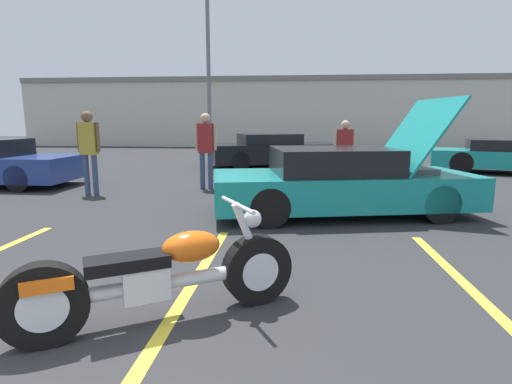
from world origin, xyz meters
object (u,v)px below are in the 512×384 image
object	(u,v)px
parked_car_right_row	(509,157)
parked_car_mid_row	(273,151)
motorcycle	(161,277)
spectator_by_show_car	(89,145)
light_pole	(210,59)
spectator_near_motorcycle	(206,144)
show_car_hood_open	(343,182)
spectator_midground	(345,148)

from	to	relation	value
parked_car_right_row	parked_car_mid_row	bearing A→B (deg)	-172.14
motorcycle	spectator_by_show_car	xyz separation A→B (m)	(-3.47, 5.52, 0.73)
light_pole	parked_car_mid_row	size ratio (longest dim) A/B	1.65
parked_car_mid_row	light_pole	bearing A→B (deg)	107.57
spectator_by_show_car	spectator_near_motorcycle	bearing A→B (deg)	21.36
show_car_hood_open	spectator_near_motorcycle	bearing A→B (deg)	129.89
spectator_by_show_car	motorcycle	bearing A→B (deg)	-57.88
parked_car_mid_row	spectator_near_motorcycle	size ratio (longest dim) A/B	2.69
show_car_hood_open	spectator_near_motorcycle	world-z (taller)	show_car_hood_open
light_pole	parked_car_mid_row	bearing A→B (deg)	-53.26
show_car_hood_open	spectator_by_show_car	xyz separation A→B (m)	(-5.41, 1.44, 0.54)
show_car_hood_open	parked_car_right_row	size ratio (longest dim) A/B	0.97
parked_car_right_row	light_pole	bearing A→B (deg)	170.09
parked_car_mid_row	spectator_near_motorcycle	xyz separation A→B (m)	(-1.36, -5.04, 0.51)
motorcycle	light_pole	bearing A→B (deg)	70.27
light_pole	spectator_by_show_car	bearing A→B (deg)	-93.77
spectator_near_motorcycle	motorcycle	bearing A→B (deg)	-80.94
show_car_hood_open	spectator_midground	world-z (taller)	show_car_hood_open
light_pole	parked_car_right_row	world-z (taller)	light_pole
light_pole	spectator_near_motorcycle	world-z (taller)	light_pole
motorcycle	spectator_by_show_car	world-z (taller)	spectator_by_show_car
motorcycle	spectator_midground	world-z (taller)	spectator_midground
motorcycle	show_car_hood_open	bearing A→B (deg)	34.76
motorcycle	show_car_hood_open	size ratio (longest dim) A/B	0.45
parked_car_mid_row	spectator_midground	world-z (taller)	spectator_midground
show_car_hood_open	spectator_by_show_car	size ratio (longest dim) A/B	2.56
show_car_hood_open	parked_car_right_row	distance (m)	8.61
light_pole	spectator_near_motorcycle	distance (m)	9.97
spectator_near_motorcycle	spectator_midground	distance (m)	3.43
parked_car_right_row	spectator_midground	bearing A→B (deg)	-133.18
parked_car_mid_row	spectator_near_motorcycle	bearing A→B (deg)	-124.22
light_pole	motorcycle	size ratio (longest dim) A/B	3.83
parked_car_mid_row	spectator_midground	size ratio (longest dim) A/B	2.97
spectator_near_motorcycle	spectator_by_show_car	bearing A→B (deg)	-158.64
spectator_midground	show_car_hood_open	bearing A→B (deg)	-97.32
motorcycle	parked_car_right_row	distance (m)	12.98
spectator_by_show_car	parked_car_right_row	bearing A→B (deg)	22.99
show_car_hood_open	spectator_near_motorcycle	size ratio (longest dim) A/B	2.60
parked_car_right_row	spectator_by_show_car	world-z (taller)	spectator_by_show_car
parked_car_right_row	parked_car_mid_row	world-z (taller)	parked_car_mid_row
parked_car_right_row	spectator_midground	size ratio (longest dim) A/B	2.97
show_car_hood_open	motorcycle	bearing A→B (deg)	-126.65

